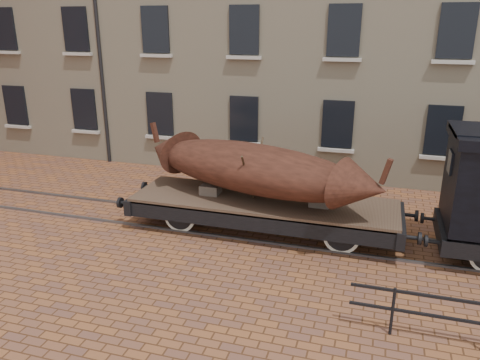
# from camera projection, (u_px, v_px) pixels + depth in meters

# --- Properties ---
(ground) EXTENTS (90.00, 90.00, 0.00)m
(ground) POSITION_uv_depth(u_px,v_px,m) (279.00, 233.00, 13.21)
(ground) COLOR brown
(rail_track) EXTENTS (30.00, 1.52, 0.06)m
(rail_track) POSITION_uv_depth(u_px,v_px,m) (279.00, 232.00, 13.20)
(rail_track) COLOR #59595E
(rail_track) RESTS_ON ground
(flatcar_wagon) EXTENTS (8.28, 2.25, 1.25)m
(flatcar_wagon) POSITION_uv_depth(u_px,v_px,m) (263.00, 206.00, 13.09)
(flatcar_wagon) COLOR #4E3E2F
(flatcar_wagon) RESTS_ON ground
(iron_boat) EXTENTS (7.40, 3.86, 1.76)m
(iron_boat) POSITION_uv_depth(u_px,v_px,m) (253.00, 168.00, 12.83)
(iron_boat) COLOR #4B2419
(iron_boat) RESTS_ON flatcar_wagon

